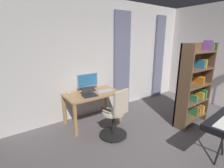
{
  "coord_description": "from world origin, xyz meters",
  "views": [
    {
      "loc": [
        2.55,
        0.91,
        1.92
      ],
      "look_at": [
        0.69,
        -1.69,
        1.05
      ],
      "focal_mm": 26.67,
      "sensor_mm": 36.0,
      "label": 1
    }
  ],
  "objects": [
    {
      "name": "computer_mouse",
      "position": [
        1.27,
        -2.52,
        0.75
      ],
      "size": [
        0.06,
        0.1,
        0.04
      ],
      "primitive_type": "ellipsoid",
      "color": "silver",
      "rests_on": "desk"
    },
    {
      "name": "curtain_left_panel",
      "position": [
        -1.93,
        -2.68,
        1.31
      ],
      "size": [
        0.39,
        0.06,
        2.63
      ],
      "primitive_type": "cube",
      "color": "slate",
      "rests_on": "ground"
    },
    {
      "name": "laptop",
      "position": [
        0.96,
        -2.16,
        0.78
      ],
      "size": [
        0.33,
        0.34,
        0.15
      ],
      "rotation": [
        0.0,
        0.0,
        -0.08
      ],
      "color": "#232328",
      "rests_on": "desk"
    },
    {
      "name": "desk",
      "position": [
        0.82,
        -2.29,
        0.63
      ],
      "size": [
        1.23,
        0.71,
        0.73
      ],
      "color": "tan",
      "rests_on": "ground"
    },
    {
      "name": "computer_keyboard",
      "position": [
        0.51,
        -2.23,
        0.74
      ],
      "size": [
        0.41,
        0.15,
        0.02
      ],
      "primitive_type": "cube",
      "color": "#B7BCC1",
      "rests_on": "desk"
    },
    {
      "name": "ground_plane",
      "position": [
        0.0,
        0.0,
        0.0
      ],
      "size": [
        7.26,
        7.26,
        0.0
      ],
      "primitive_type": "plane",
      "color": "#605A5C"
    },
    {
      "name": "office_chair",
      "position": [
        0.77,
        -1.46,
        0.47
      ],
      "size": [
        0.56,
        0.56,
        1.01
      ],
      "rotation": [
        0.0,
        0.0,
        3.34
      ],
      "color": "black",
      "rests_on": "ground"
    },
    {
      "name": "curtain_right_panel",
      "position": [
        -0.37,
        -2.68,
        1.31
      ],
      "size": [
        0.53,
        0.06,
        2.63
      ],
      "primitive_type": "cube",
      "color": "slate",
      "rests_on": "ground"
    },
    {
      "name": "computer_monitor",
      "position": [
        0.8,
        -2.52,
        0.96
      ],
      "size": [
        0.53,
        0.18,
        0.41
      ],
      "color": "#B7BCC1",
      "rests_on": "desk"
    },
    {
      "name": "back_room_partition",
      "position": [
        0.0,
        -2.79,
        1.45
      ],
      "size": [
        5.49,
        0.1,
        2.89
      ],
      "primitive_type": "cube",
      "color": "silver",
      "rests_on": "ground"
    },
    {
      "name": "bookshelf",
      "position": [
        -1.03,
        -0.95,
        0.91
      ],
      "size": [
        0.94,
        0.3,
        1.89
      ],
      "color": "brown",
      "rests_on": "ground"
    }
  ]
}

